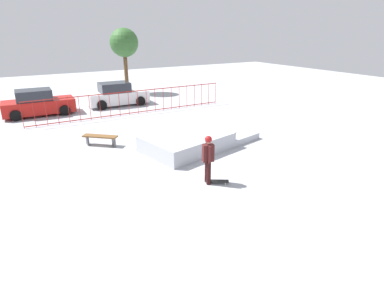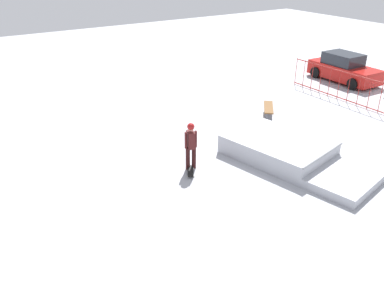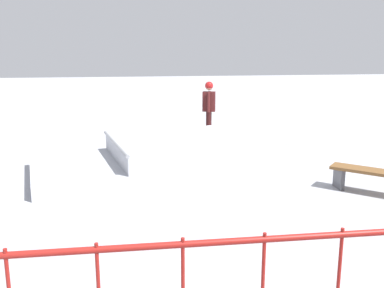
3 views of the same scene
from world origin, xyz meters
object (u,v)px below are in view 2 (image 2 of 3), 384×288
(park_bench, at_px, (268,109))
(parked_car_red, at_px, (344,69))
(skate_ramp, at_px, (289,153))
(skater, at_px, (191,143))
(skateboard, at_px, (190,171))

(park_bench, relative_size, parked_car_red, 0.35)
(park_bench, xyz_separation_m, parked_car_red, (-1.82, 7.45, 0.37))
(park_bench, distance_m, parked_car_red, 7.68)
(skate_ramp, xyz_separation_m, park_bench, (-3.64, 2.34, 0.04))
(skater, bearing_deg, parked_car_red, -57.05)
(parked_car_red, bearing_deg, skateboard, -70.48)
(skate_ramp, distance_m, skateboard, 3.68)
(skateboard, xyz_separation_m, park_bench, (-2.48, 5.82, 0.28))
(skater, relative_size, parked_car_red, 0.42)
(skateboard, distance_m, park_bench, 6.34)
(skate_ramp, height_order, skateboard, skate_ramp)
(skate_ramp, height_order, skater, skater)
(skateboard, distance_m, parked_car_red, 13.97)
(skater, bearing_deg, skateboard, 161.00)
(park_bench, bearing_deg, skate_ramp, -32.74)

